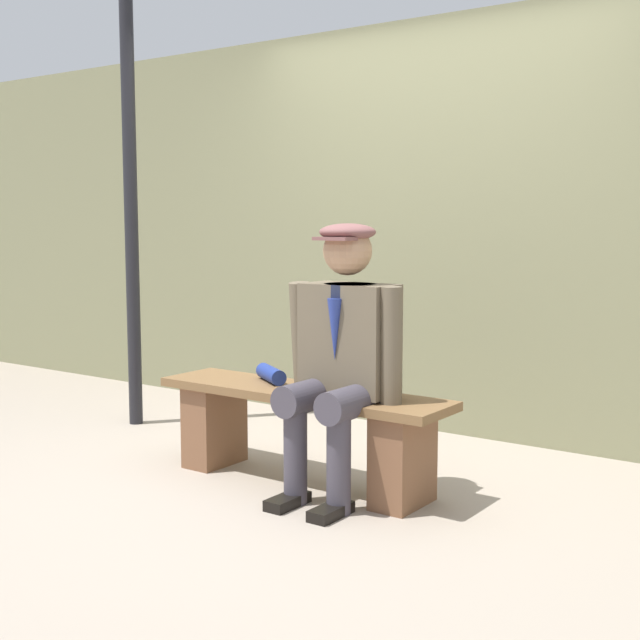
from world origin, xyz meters
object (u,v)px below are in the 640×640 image
(seated_man, at_px, (342,348))
(rolled_magazine, at_px, (271,374))
(bench, at_px, (301,425))
(lamp_post, at_px, (128,97))

(seated_man, height_order, rolled_magazine, seated_man)
(seated_man, bearing_deg, bench, -12.23)
(rolled_magazine, bearing_deg, seated_man, 167.09)
(lamp_post, bearing_deg, rolled_magazine, 166.48)
(bench, relative_size, rolled_magazine, 6.08)
(bench, relative_size, lamp_post, 0.47)
(seated_man, distance_m, lamp_post, 2.39)
(bench, bearing_deg, rolled_magazine, -13.72)
(bench, relative_size, seated_man, 1.22)
(bench, height_order, lamp_post, lamp_post)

